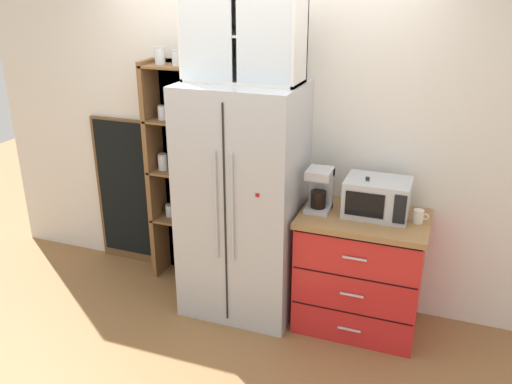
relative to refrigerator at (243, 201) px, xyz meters
name	(u,v)px	position (x,y,z in m)	size (l,w,h in m)	color
ground_plane	(244,303)	(0.00, -0.01, -0.88)	(10.55, 10.55, 0.00)	olive
wall_back_cream	(261,136)	(0.00, 0.39, 0.40)	(4.86, 0.10, 2.55)	silver
refrigerator	(243,201)	(0.00, 0.00, 0.00)	(0.84, 0.70, 1.76)	#B7BABF
pantry_shelf_column	(179,168)	(-0.68, 0.27, 0.09)	(0.47, 0.29, 1.94)	brown
counter_cabinet	(360,271)	(0.89, 0.04, -0.44)	(0.89, 0.62, 0.88)	red
microwave	(377,197)	(0.96, 0.09, 0.13)	(0.44, 0.33, 0.26)	#B7BABF
coffee_maker	(320,189)	(0.56, 0.05, 0.16)	(0.17, 0.20, 0.31)	#B7B7BC
mug_red	(364,214)	(0.89, -0.02, 0.04)	(0.12, 0.08, 0.08)	red
mug_cream	(419,216)	(1.25, 0.06, 0.05)	(0.11, 0.07, 0.09)	silver
bottle_green	(366,199)	(0.89, 0.05, 0.13)	(0.07, 0.07, 0.29)	#285B33
upper_cabinet	(244,35)	(0.00, 0.05, 1.19)	(0.81, 0.32, 0.62)	silver
chalkboard_menu	(127,192)	(-1.23, 0.31, -0.21)	(0.60, 0.04, 1.33)	brown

